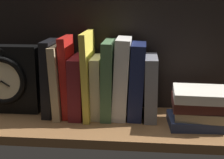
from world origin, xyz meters
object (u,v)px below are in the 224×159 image
(framed_clock, at_px, (5,79))
(book_stack_side, at_px, (202,108))
(book_green_romantic, at_px, (109,79))
(book_navy_bierce, at_px, (137,81))
(book_red_requiem, at_px, (68,76))
(book_white_catcher, at_px, (122,78))
(book_gray_chess, at_px, (151,87))
(book_yellow_seinlanguage, at_px, (89,74))
(book_tan_shortstories, at_px, (60,80))
(book_maroon_dawkins, at_px, (79,86))
(book_black_skeptic, at_px, (51,78))
(book_cream_twain, at_px, (98,86))

(framed_clock, xyz_separation_m, book_stack_side, (0.58, -0.06, -0.05))
(book_green_romantic, xyz_separation_m, book_navy_bierce, (0.08, 0.00, -0.00))
(book_red_requiem, relative_size, book_white_catcher, 1.01)
(book_gray_chess, bearing_deg, book_yellow_seinlanguage, 180.00)
(book_white_catcher, bearing_deg, book_tan_shortstories, 180.00)
(book_maroon_dawkins, bearing_deg, framed_clock, 179.58)
(book_black_skeptic, height_order, book_navy_bierce, book_black_skeptic)
(book_tan_shortstories, xyz_separation_m, book_red_requiem, (0.02, 0.00, 0.01))
(book_black_skeptic, height_order, book_maroon_dawkins, book_black_skeptic)
(book_tan_shortstories, distance_m, book_gray_chess, 0.27)
(book_gray_chess, xyz_separation_m, book_stack_side, (0.14, -0.06, -0.04))
(book_navy_bierce, bearing_deg, book_black_skeptic, 180.00)
(book_tan_shortstories, height_order, book_cream_twain, book_tan_shortstories)
(book_green_romantic, xyz_separation_m, book_stack_side, (0.27, -0.06, -0.06))
(book_maroon_dawkins, xyz_separation_m, book_gray_chess, (0.21, 0.00, 0.00))
(book_green_romantic, distance_m, book_gray_chess, 0.13)
(book_tan_shortstories, height_order, book_green_romantic, book_green_romantic)
(book_yellow_seinlanguage, distance_m, book_gray_chess, 0.19)
(book_navy_bierce, bearing_deg, book_white_catcher, 180.00)
(book_maroon_dawkins, bearing_deg, book_gray_chess, 0.00)
(book_black_skeptic, height_order, book_tan_shortstories, book_black_skeptic)
(book_red_requiem, xyz_separation_m, book_cream_twain, (0.09, 0.00, -0.03))
(book_black_skeptic, bearing_deg, book_stack_side, -7.14)
(book_cream_twain, bearing_deg, book_green_romantic, 0.00)
(book_navy_bierce, height_order, framed_clock, book_navy_bierce)
(book_black_skeptic, xyz_separation_m, book_white_catcher, (0.22, 0.00, 0.00))
(book_red_requiem, relative_size, book_cream_twain, 1.33)
(book_cream_twain, height_order, book_stack_side, book_cream_twain)
(book_maroon_dawkins, bearing_deg, book_navy_bierce, 0.00)
(book_red_requiem, bearing_deg, book_cream_twain, 0.00)
(book_maroon_dawkins, distance_m, book_green_romantic, 0.09)
(book_navy_bierce, relative_size, book_gray_chess, 1.20)
(book_maroon_dawkins, bearing_deg, book_yellow_seinlanguage, 0.00)
(book_yellow_seinlanguage, height_order, framed_clock, book_yellow_seinlanguage)
(book_yellow_seinlanguage, bearing_deg, book_tan_shortstories, 180.00)
(book_yellow_seinlanguage, bearing_deg, book_red_requiem, 180.00)
(book_maroon_dawkins, relative_size, book_white_catcher, 0.76)
(book_white_catcher, xyz_separation_m, framed_clock, (-0.36, 0.00, -0.01))
(book_tan_shortstories, xyz_separation_m, framed_clock, (-0.17, 0.00, -0.00))
(book_red_requiem, height_order, book_gray_chess, book_red_requiem)
(book_red_requiem, bearing_deg, book_tan_shortstories, 180.00)
(book_white_catcher, bearing_deg, book_navy_bierce, 0.00)
(book_yellow_seinlanguage, height_order, book_navy_bierce, book_yellow_seinlanguage)
(book_tan_shortstories, xyz_separation_m, book_gray_chess, (0.27, 0.00, -0.02))
(book_cream_twain, height_order, book_gray_chess, book_gray_chess)
(book_tan_shortstories, bearing_deg, book_red_requiem, 0.00)
(book_maroon_dawkins, relative_size, book_navy_bierce, 0.82)
(book_tan_shortstories, distance_m, framed_clock, 0.17)
(book_tan_shortstories, bearing_deg, book_stack_side, -7.62)
(book_green_romantic, bearing_deg, book_red_requiem, 180.00)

